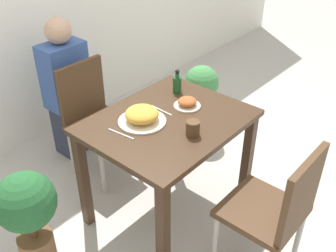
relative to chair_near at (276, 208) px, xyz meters
The scene contains 13 objects.
ground_plane 0.93m from the chair_near, 90.70° to the left, with size 16.00×16.00×0.00m, color #B7B2A8.
dining_table 0.79m from the chair_near, 90.70° to the left, with size 0.98×0.79×0.77m.
chair_near is the anchor object (origin of this frame).
chair_far 1.52m from the chair_near, 90.21° to the left, with size 0.42×0.42×0.90m.
food_plate 0.93m from the chair_near, 98.92° to the left, with size 0.29×0.29×0.10m.
side_plate 0.85m from the chair_near, 76.50° to the left, with size 0.17×0.17×0.06m.
drink_cup 0.64m from the chair_near, 94.53° to the left, with size 0.08×0.08×0.09m.
sauce_bottle 1.06m from the chair_near, 72.65° to the left, with size 0.06×0.06×0.17m.
fork_utensil 0.96m from the chair_near, 109.79° to the left, with size 0.03×0.19×0.00m.
spoon_utensil 0.91m from the chair_near, 87.38° to the left, with size 0.02×0.18×0.00m.
potted_plant_left 1.37m from the chair_near, 129.77° to the left, with size 0.34×0.34×0.71m.
potted_plant_right 1.52m from the chair_near, 52.40° to the left, with size 0.30×0.30×0.68m.
person_figure 1.88m from the chair_near, 89.07° to the left, with size 0.34×0.22×1.17m.
Camera 1 is at (-1.55, -1.34, 2.05)m, focal length 42.00 mm.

